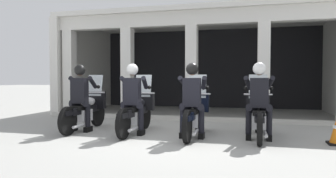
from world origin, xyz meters
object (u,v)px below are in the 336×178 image
motorcycle_far_left (87,109)px  police_officer_center_left (133,93)px  police_officer_far_left (80,92)px  motorcycle_center_right (194,113)px  motorcycle_far_right (258,114)px  police_officer_far_right (259,94)px  police_officer_center_right (192,94)px  motorcycle_center_left (137,111)px

motorcycle_far_left → police_officer_center_left: size_ratio=1.29×
police_officer_far_left → police_officer_center_left: bearing=4.6°
motorcycle_center_right → motorcycle_far_right: size_ratio=1.00×
police_officer_far_left → police_officer_center_left: 1.35m
motorcycle_far_left → police_officer_far_right: 4.09m
police_officer_center_right → police_officer_center_left: bearing=-176.9°
motorcycle_center_left → police_officer_center_left: 0.52m
police_officer_center_left → police_officer_center_right: 1.35m
motorcycle_far_left → police_officer_center_left: police_officer_center_left is taller
police_officer_far_left → police_officer_far_right: 4.06m
police_officer_center_left → police_officer_center_right: bearing=5.1°
police_officer_far_left → police_officer_center_left: same height
police_officer_far_left → police_officer_center_right: same height
police_officer_far_left → police_officer_center_right: bearing=5.6°
motorcycle_center_left → police_officer_center_right: (1.35, -0.33, 0.44)m
motorcycle_center_right → motorcycle_far_right: (1.35, 0.13, 0.00)m
motorcycle_far_right → police_officer_far_right: 0.52m
police_officer_center_left → police_officer_far_right: 2.71m
police_officer_far_left → motorcycle_far_right: police_officer_far_left is taller
police_officer_center_left → police_officer_center_right: (1.35, -0.05, 0.00)m
motorcycle_far_right → police_officer_center_left: bearing=-165.2°
motorcycle_far_right → police_officer_far_right: size_ratio=1.29×
police_officer_center_left → motorcycle_far_right: bearing=14.8°
motorcycle_far_left → motorcycle_center_right: size_ratio=1.00×
police_officer_center_left → motorcycle_far_left: bearing=171.6°
police_officer_center_right → police_officer_far_left: bearing=-177.8°
police_officer_far_left → police_officer_far_right: (4.06, -0.00, 0.00)m
motorcycle_far_left → motorcycle_far_right: size_ratio=1.00×
motorcycle_far_right → police_officer_far_left: bearing=-169.0°
motorcycle_center_left → motorcycle_far_right: 2.71m
motorcycle_center_right → police_officer_far_right: bearing=-1.3°
police_officer_far_right → motorcycle_far_left: bearing=-177.0°
police_officer_far_left → motorcycle_far_right: (4.06, 0.28, -0.44)m
police_officer_center_right → motorcycle_far_right: bearing=22.2°
police_officer_center_right → police_officer_far_right: (1.35, 0.13, 0.00)m
motorcycle_far_left → police_officer_far_left: 0.52m
motorcycle_center_left → police_officer_far_left: bearing=-164.8°
motorcycle_far_right → motorcycle_center_left: bearing=-171.2°
motorcycle_far_right → police_officer_far_right: bearing=-83.2°
motorcycle_far_left → police_officer_center_right: size_ratio=1.29×
motorcycle_center_right → police_officer_far_right: police_officer_far_right is taller
police_officer_center_right → motorcycle_center_right: bearing=94.8°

